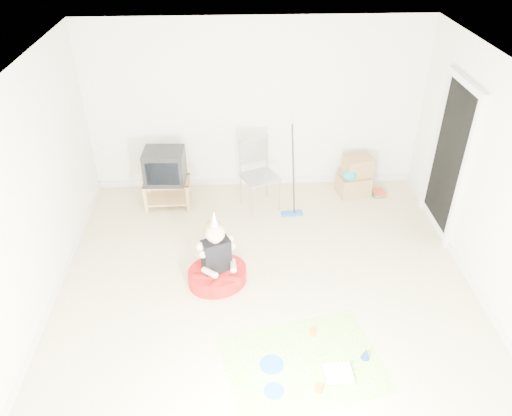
{
  "coord_description": "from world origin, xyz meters",
  "views": [
    {
      "loc": [
        -0.34,
        -4.45,
        4.12
      ],
      "look_at": [
        -0.1,
        0.4,
        0.9
      ],
      "focal_mm": 35.0,
      "sensor_mm": 36.0,
      "label": 1
    }
  ],
  "objects_px": {
    "tv_stand": "(168,191)",
    "crt_tv": "(165,166)",
    "cardboard_boxes": "(355,177)",
    "seated_woman": "(217,268)",
    "birthday_cake": "(338,374)",
    "folding_chair": "(260,177)"
  },
  "relations": [
    {
      "from": "tv_stand",
      "to": "crt_tv",
      "type": "bearing_deg",
      "value": -90.0
    },
    {
      "from": "cardboard_boxes",
      "to": "seated_woman",
      "type": "height_order",
      "value": "seated_woman"
    },
    {
      "from": "birthday_cake",
      "to": "seated_woman",
      "type": "bearing_deg",
      "value": 129.82
    },
    {
      "from": "birthday_cake",
      "to": "cardboard_boxes",
      "type": "bearing_deg",
      "value": 75.51
    },
    {
      "from": "folding_chair",
      "to": "cardboard_boxes",
      "type": "distance_m",
      "value": 1.54
    },
    {
      "from": "tv_stand",
      "to": "cardboard_boxes",
      "type": "bearing_deg",
      "value": 4.33
    },
    {
      "from": "tv_stand",
      "to": "crt_tv",
      "type": "relative_size",
      "value": 1.2
    },
    {
      "from": "crt_tv",
      "to": "folding_chair",
      "type": "height_order",
      "value": "folding_chair"
    },
    {
      "from": "folding_chair",
      "to": "seated_woman",
      "type": "relative_size",
      "value": 1.02
    },
    {
      "from": "cardboard_boxes",
      "to": "seated_woman",
      "type": "distance_m",
      "value": 2.88
    },
    {
      "from": "crt_tv",
      "to": "cardboard_boxes",
      "type": "distance_m",
      "value": 2.89
    },
    {
      "from": "folding_chair",
      "to": "cardboard_boxes",
      "type": "xyz_separation_m",
      "value": [
        1.49,
        0.33,
        -0.22
      ]
    },
    {
      "from": "folding_chair",
      "to": "crt_tv",
      "type": "bearing_deg",
      "value": 175.3
    },
    {
      "from": "tv_stand",
      "to": "seated_woman",
      "type": "height_order",
      "value": "seated_woman"
    },
    {
      "from": "birthday_cake",
      "to": "crt_tv",
      "type": "bearing_deg",
      "value": 121.48
    },
    {
      "from": "folding_chair",
      "to": "cardboard_boxes",
      "type": "height_order",
      "value": "folding_chair"
    },
    {
      "from": "folding_chair",
      "to": "seated_woman",
      "type": "distance_m",
      "value": 1.78
    },
    {
      "from": "folding_chair",
      "to": "birthday_cake",
      "type": "relative_size",
      "value": 3.86
    },
    {
      "from": "tv_stand",
      "to": "cardboard_boxes",
      "type": "xyz_separation_m",
      "value": [
        2.85,
        0.22,
        0.04
      ]
    },
    {
      "from": "tv_stand",
      "to": "cardboard_boxes",
      "type": "height_order",
      "value": "cardboard_boxes"
    },
    {
      "from": "crt_tv",
      "to": "folding_chair",
      "type": "bearing_deg",
      "value": -2.19
    },
    {
      "from": "seated_woman",
      "to": "cardboard_boxes",
      "type": "bearing_deg",
      "value": 43.4
    }
  ]
}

